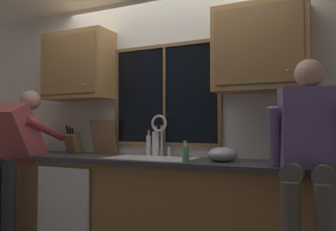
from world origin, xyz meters
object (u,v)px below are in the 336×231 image
at_px(soap_dispenser, 185,154).
at_px(bottle_green_glass, 149,145).
at_px(mixing_bowl, 222,155).
at_px(bottle_tall_clear, 156,143).
at_px(person_sitting_on_counter, 309,142).
at_px(person_standing, 15,150).
at_px(knife_block, 73,143).
at_px(cutting_board, 104,137).

xyz_separation_m(soap_dispenser, bottle_green_glass, (-0.55, 0.38, 0.04)).
height_order(mixing_bowl, bottle_tall_clear, bottle_tall_clear).
relative_size(person_sitting_on_counter, soap_dispenser, 7.33).
height_order(person_standing, mixing_bowl, person_standing).
relative_size(knife_block, bottle_green_glass, 1.23).
bearing_deg(knife_block, person_standing, -125.68).
bearing_deg(bottle_green_glass, mixing_bowl, -15.41).
bearing_deg(bottle_tall_clear, mixing_bowl, -15.44).
height_order(person_sitting_on_counter, mixing_bowl, person_sitting_on_counter).
relative_size(person_sitting_on_counter, knife_block, 3.92).
bearing_deg(bottle_green_glass, person_standing, -155.69).
bearing_deg(mixing_bowl, bottle_green_glass, 164.59).
bearing_deg(cutting_board, soap_dispenser, -18.56).
distance_m(person_sitting_on_counter, knife_block, 2.42).
bearing_deg(bottle_green_glass, cutting_board, -179.07).
bearing_deg(person_sitting_on_counter, cutting_board, 166.69).
height_order(bottle_green_glass, bottle_tall_clear, bottle_tall_clear).
distance_m(knife_block, soap_dispenser, 1.47).
height_order(person_sitting_on_counter, soap_dispenser, person_sitting_on_counter).
bearing_deg(soap_dispenser, person_standing, -174.28).
xyz_separation_m(bottle_green_glass, bottle_tall_clear, (0.09, -0.02, 0.02)).
distance_m(soap_dispenser, bottle_tall_clear, 0.58).
bearing_deg(soap_dispenser, bottle_tall_clear, 142.65).
relative_size(person_standing, bottle_tall_clear, 5.17).
relative_size(person_sitting_on_counter, mixing_bowl, 5.06).
height_order(person_standing, bottle_green_glass, person_standing).
xyz_separation_m(cutting_board, bottle_green_glass, (0.54, 0.01, -0.07)).
distance_m(cutting_board, soap_dispenser, 1.16).
xyz_separation_m(person_standing, cutting_board, (0.68, 0.55, 0.12)).
xyz_separation_m(person_sitting_on_counter, knife_block, (-2.39, 0.41, -0.08)).
relative_size(cutting_board, bottle_tall_clear, 1.18).
xyz_separation_m(knife_block, soap_dispenser, (1.44, -0.29, -0.04)).
distance_m(person_sitting_on_counter, mixing_bowl, 0.74).
height_order(cutting_board, mixing_bowl, cutting_board).
bearing_deg(bottle_green_glass, knife_block, -174.67).
distance_m(person_standing, bottle_green_glass, 1.35).
xyz_separation_m(person_sitting_on_counter, cutting_board, (-2.04, 0.48, -0.01)).
xyz_separation_m(cutting_board, bottle_tall_clear, (0.63, -0.02, -0.05)).
relative_size(person_standing, bottle_green_glass, 6.11).
height_order(person_standing, cutting_board, person_standing).
bearing_deg(knife_block, soap_dispenser, -11.51).
distance_m(soap_dispenser, bottle_green_glass, 0.67).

